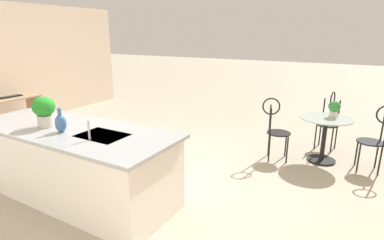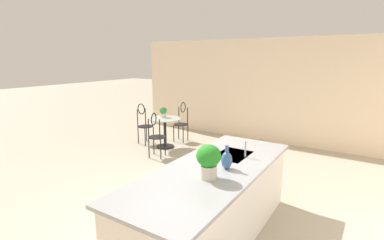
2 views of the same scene
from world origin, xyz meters
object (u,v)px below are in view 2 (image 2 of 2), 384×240
(vase_on_counter, at_px, (227,160))
(chair_by_island, at_px, (156,133))
(chair_toward_desk, at_px, (182,120))
(potted_plant_counter_near, at_px, (209,159))
(bistro_table, at_px, (165,130))
(chair_near_window, at_px, (144,122))
(potted_plant_on_table, at_px, (163,111))

(vase_on_counter, bearing_deg, chair_by_island, -125.18)
(chair_by_island, relative_size, chair_toward_desk, 1.00)
(potted_plant_counter_near, height_order, vase_on_counter, potted_plant_counter_near)
(vase_on_counter, bearing_deg, bistro_table, -131.26)
(chair_toward_desk, relative_size, potted_plant_counter_near, 2.76)
(bistro_table, height_order, vase_on_counter, vase_on_counter)
(chair_near_window, height_order, chair_by_island, same)
(chair_toward_desk, height_order, potted_plant_counter_near, potted_plant_counter_near)
(bistro_table, height_order, potted_plant_on_table, potted_plant_on_table)
(chair_near_window, xyz_separation_m, chair_toward_desk, (-0.72, 0.69, 0.00))
(potted_plant_on_table, distance_m, potted_plant_counter_near, 4.23)
(bistro_table, xyz_separation_m, chair_by_island, (0.72, 0.30, 0.13))
(chair_near_window, relative_size, potted_plant_on_table, 4.00)
(bistro_table, height_order, chair_near_window, chair_near_window)
(potted_plant_counter_near, distance_m, vase_on_counter, 0.37)
(bistro_table, bearing_deg, potted_plant_counter_near, 44.61)
(chair_toward_desk, relative_size, potted_plant_on_table, 4.00)
(bistro_table, relative_size, chair_by_island, 0.77)
(chair_by_island, bearing_deg, vase_on_counter, 54.82)
(chair_toward_desk, relative_size, vase_on_counter, 3.62)
(potted_plant_counter_near, bearing_deg, chair_toward_desk, -141.74)
(chair_toward_desk, bearing_deg, bistro_table, -1.68)
(chair_by_island, height_order, vase_on_counter, vase_on_counter)
(bistro_table, relative_size, chair_near_window, 0.77)
(potted_plant_counter_near, bearing_deg, vase_on_counter, 172.41)
(chair_by_island, height_order, potted_plant_on_table, chair_by_island)
(chair_by_island, xyz_separation_m, vase_on_counter, (1.84, 2.62, 0.46))
(potted_plant_counter_near, bearing_deg, chair_near_window, -129.22)
(chair_near_window, xyz_separation_m, potted_plant_counter_near, (2.89, 3.54, 0.56))
(potted_plant_on_table, distance_m, vase_on_counter, 4.02)
(potted_plant_counter_near, xyz_separation_m, vase_on_counter, (-0.35, 0.05, -0.11))
(chair_toward_desk, xyz_separation_m, potted_plant_on_table, (0.62, -0.13, 0.32))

